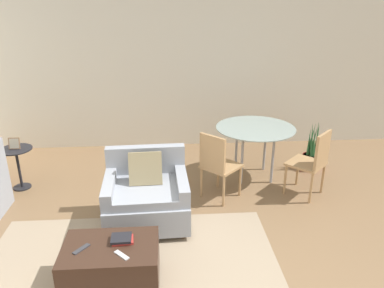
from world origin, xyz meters
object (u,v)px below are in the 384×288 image
(book_stack, at_px, (122,239))
(side_table, at_px, (17,161))
(armchair, at_px, (147,196))
(dining_chair_near_left, at_px, (217,162))
(dining_table, at_px, (255,133))
(tv_remote_primary, at_px, (81,249))
(ottoman, at_px, (112,264))
(dining_chair_near_right, at_px, (313,160))
(tv_remote_secondary, at_px, (122,255))
(picture_frame, at_px, (14,143))
(potted_plant_small, at_px, (312,156))

(book_stack, distance_m, side_table, 2.48)
(armchair, relative_size, book_stack, 4.71)
(side_table, distance_m, dining_chair_near_left, 2.67)
(armchair, bearing_deg, dining_table, 35.77)
(tv_remote_primary, bearing_deg, ottoman, 6.79)
(dining_chair_near_right, bearing_deg, side_table, 172.81)
(book_stack, bearing_deg, dining_table, 50.78)
(book_stack, xyz_separation_m, tv_remote_primary, (-0.34, -0.09, -0.02))
(ottoman, relative_size, tv_remote_primary, 5.40)
(tv_remote_secondary, height_order, dining_chair_near_right, dining_chair_near_right)
(dining_table, bearing_deg, picture_frame, -177.71)
(armchair, xyz_separation_m, ottoman, (-0.27, -1.03, -0.10))
(tv_remote_secondary, xyz_separation_m, dining_chair_near_right, (2.26, 1.62, 0.10))
(armchair, distance_m, dining_table, 1.86)
(book_stack, bearing_deg, dining_chair_near_left, 53.64)
(book_stack, relative_size, dining_chair_near_left, 0.23)
(tv_remote_primary, relative_size, potted_plant_small, 0.20)
(book_stack, bearing_deg, dining_chair_near_right, 31.89)
(armchair, relative_size, side_table, 1.66)
(tv_remote_primary, height_order, picture_frame, picture_frame)
(potted_plant_small, bearing_deg, book_stack, -139.38)
(dining_chair_near_right, bearing_deg, potted_plant_small, 68.47)
(picture_frame, distance_m, dining_chair_near_right, 3.89)
(picture_frame, relative_size, dining_chair_near_right, 0.17)
(armchair, relative_size, tv_remote_secondary, 6.61)
(dining_chair_near_right, xyz_separation_m, potted_plant_small, (0.32, 0.81, -0.30))
(tv_remote_secondary, bearing_deg, side_table, 127.28)
(armchair, relative_size, picture_frame, 6.27)
(book_stack, distance_m, picture_frame, 2.48)
(tv_remote_secondary, bearing_deg, potted_plant_small, 43.24)
(book_stack, height_order, tv_remote_secondary, book_stack)
(tv_remote_primary, distance_m, dining_chair_near_left, 2.05)
(picture_frame, bearing_deg, dining_chair_near_left, -10.50)
(dining_chair_near_right, bearing_deg, armchair, -167.83)
(armchair, bearing_deg, ottoman, -105.00)
(armchair, distance_m, dining_chair_near_right, 2.16)
(dining_chair_near_left, bearing_deg, book_stack, -126.36)
(potted_plant_small, bearing_deg, side_table, -175.58)
(tv_remote_primary, xyz_separation_m, tv_remote_secondary, (0.36, -0.11, 0.00))
(book_stack, xyz_separation_m, tv_remote_secondary, (0.02, -0.20, -0.02))
(picture_frame, bearing_deg, book_stack, -50.22)
(dining_table, bearing_deg, dining_chair_near_right, -45.00)
(tv_remote_primary, height_order, potted_plant_small, potted_plant_small)
(tv_remote_secondary, xyz_separation_m, side_table, (-1.60, 2.10, -0.01))
(dining_chair_near_right, bearing_deg, ottoman, -148.11)
(dining_table, height_order, dining_chair_near_right, dining_chair_near_right)
(ottoman, height_order, picture_frame, picture_frame)
(dining_chair_near_left, xyz_separation_m, potted_plant_small, (1.55, 0.81, -0.30))
(side_table, relative_size, potted_plant_small, 0.74)
(book_stack, relative_size, picture_frame, 1.33)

